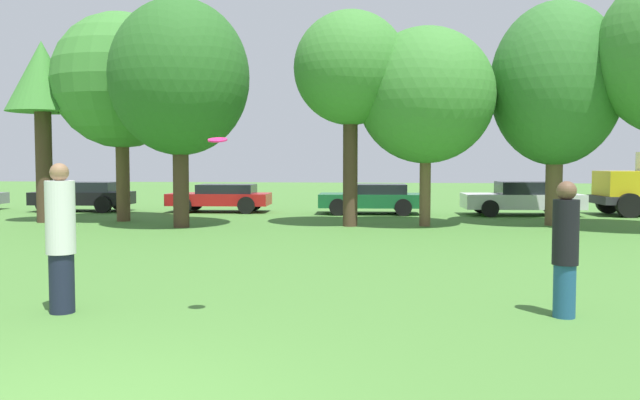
{
  "coord_description": "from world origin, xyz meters",
  "views": [
    {
      "loc": [
        2.54,
        -4.44,
        1.97
      ],
      "look_at": [
        1.43,
        4.86,
        1.43
      ],
      "focal_mm": 36.01,
      "sensor_mm": 36.0,
      "label": 1
    }
  ],
  "objects": [
    {
      "name": "tree_0",
      "position": [
        -9.04,
        15.57,
        4.59
      ],
      "size": [
        2.32,
        2.32,
        5.97
      ],
      "color": "#473323",
      "rests_on": "ground"
    },
    {
      "name": "person_catcher",
      "position": [
        4.68,
        3.95,
        0.89
      ],
      "size": [
        0.33,
        0.33,
        1.74
      ],
      "rotation": [
        0.0,
        0.0,
        -3.06
      ],
      "color": "navy",
      "rests_on": "ground"
    },
    {
      "name": "frisbee",
      "position": [
        0.37,
        3.2,
        2.25
      ],
      "size": [
        0.24,
        0.24,
        0.08
      ],
      "color": "#F21E72"
    },
    {
      "name": "tree_4",
      "position": [
        3.44,
        15.75,
        4.04
      ],
      "size": [
        4.23,
        4.23,
        6.15
      ],
      "color": "brown",
      "rests_on": "ground"
    },
    {
      "name": "parked_car_green",
      "position": [
        1.62,
        20.4,
        0.62
      ],
      "size": [
        4.02,
        2.23,
        1.15
      ],
      "rotation": [
        0.0,
        0.0,
        3.19
      ],
      "color": "#196633",
      "rests_on": "ground"
    },
    {
      "name": "parked_car_red",
      "position": [
        -4.43,
        20.6,
        0.61
      ],
      "size": [
        4.09,
        2.11,
        1.12
      ],
      "rotation": [
        0.0,
        0.0,
        3.19
      ],
      "color": "red",
      "rests_on": "ground"
    },
    {
      "name": "parked_car_white",
      "position": [
        7.33,
        20.42,
        0.66
      ],
      "size": [
        4.41,
        2.24,
        1.27
      ],
      "rotation": [
        0.0,
        0.0,
        3.19
      ],
      "color": "silver",
      "rests_on": "ground"
    },
    {
      "name": "tree_2",
      "position": [
        -3.98,
        14.48,
        4.53
      ],
      "size": [
        4.21,
        4.21,
        6.91
      ],
      "color": "#473323",
      "rests_on": "ground"
    },
    {
      "name": "tree_1",
      "position": [
        -6.63,
        16.27,
        4.7
      ],
      "size": [
        4.51,
        4.51,
        6.98
      ],
      "color": "brown",
      "rests_on": "ground"
    },
    {
      "name": "parked_car_black",
      "position": [
        -10.09,
        20.35,
        0.64
      ],
      "size": [
        3.94,
        2.04,
        1.2
      ],
      "rotation": [
        0.0,
        0.0,
        3.19
      ],
      "color": "black",
      "rests_on": "ground"
    },
    {
      "name": "person_thrower",
      "position": [
        -1.81,
        3.43,
        0.99
      ],
      "size": [
        0.38,
        0.38,
        1.97
      ],
      "rotation": [
        0.0,
        0.0,
        0.08
      ],
      "color": "#191E33",
      "rests_on": "ground"
    },
    {
      "name": "tree_3",
      "position": [
        1.12,
        15.45,
        4.84
      ],
      "size": [
        3.5,
        3.5,
        6.64
      ],
      "color": "#473323",
      "rests_on": "ground"
    },
    {
      "name": "tree_5",
      "position": [
        7.48,
        16.45,
        4.41
      ],
      "size": [
        4.03,
        4.03,
        6.99
      ],
      "color": "brown",
      "rests_on": "ground"
    }
  ]
}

